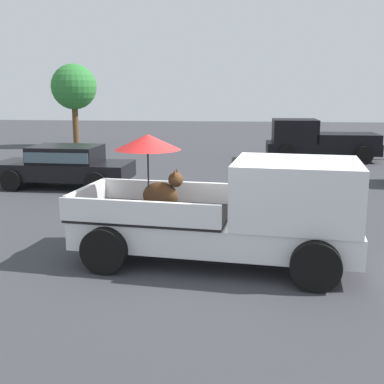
# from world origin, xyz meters

# --- Properties ---
(ground_plane) EXTENTS (80.00, 80.00, 0.00)m
(ground_plane) POSITION_xyz_m (0.00, 0.00, 0.00)
(ground_plane) COLOR #38383D
(pickup_truck_main) EXTENTS (5.23, 2.70, 2.29)m
(pickup_truck_main) POSITION_xyz_m (0.43, -0.04, 0.97)
(pickup_truck_main) COLOR black
(pickup_truck_main) RESTS_ON ground
(pickup_truck_red) EXTENTS (4.81, 2.19, 1.80)m
(pickup_truck_red) POSITION_xyz_m (3.67, 13.50, 0.87)
(pickup_truck_red) COLOR black
(pickup_truck_red) RESTS_ON ground
(parked_sedan_far) EXTENTS (4.35, 2.09, 1.33)m
(parked_sedan_far) POSITION_xyz_m (-5.22, 6.48, 0.74)
(parked_sedan_far) COLOR black
(parked_sedan_far) RESTS_ON ground
(tree_by_lot) EXTENTS (2.43, 2.43, 4.44)m
(tree_by_lot) POSITION_xyz_m (-8.72, 17.62, 3.19)
(tree_by_lot) COLOR brown
(tree_by_lot) RESTS_ON ground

